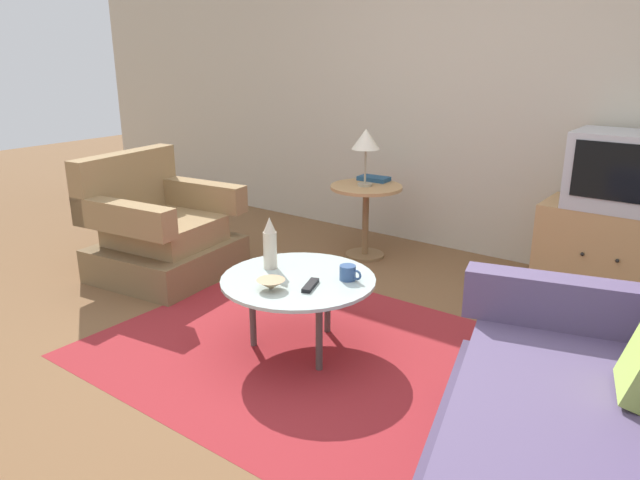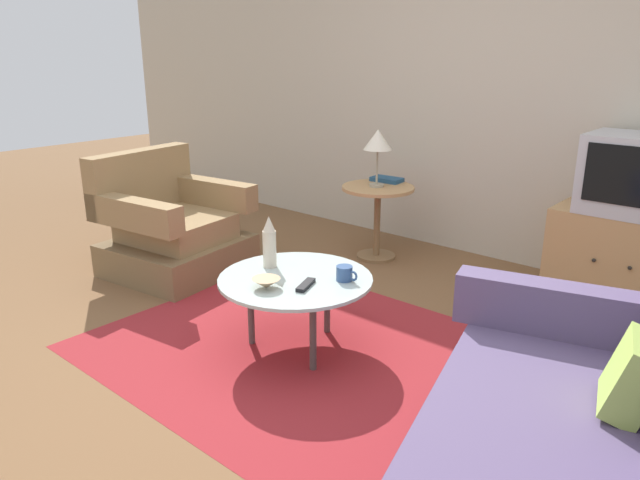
# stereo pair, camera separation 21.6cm
# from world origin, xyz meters

# --- Properties ---
(ground_plane) EXTENTS (16.00, 16.00, 0.00)m
(ground_plane) POSITION_xyz_m (0.00, 0.00, 0.00)
(ground_plane) COLOR brown
(back_wall) EXTENTS (9.00, 0.12, 2.70)m
(back_wall) POSITION_xyz_m (0.00, 2.25, 1.35)
(back_wall) COLOR #BCB29E
(back_wall) RESTS_ON ground
(area_rug) EXTENTS (2.10, 1.80, 0.00)m
(area_rug) POSITION_xyz_m (-0.08, 0.11, 0.00)
(area_rug) COLOR maroon
(area_rug) RESTS_ON ground
(armchair) EXTENTS (0.93, 0.97, 0.86)m
(armchair) POSITION_xyz_m (-1.60, 0.41, 0.30)
(armchair) COLOR brown
(armchair) RESTS_ON ground
(couch) EXTENTS (1.33, 1.95, 0.92)m
(couch) POSITION_xyz_m (1.50, -0.42, 0.30)
(couch) COLOR #4B3E5C
(couch) RESTS_ON ground
(coffee_table) EXTENTS (0.82, 0.82, 0.41)m
(coffee_table) POSITION_xyz_m (-0.08, 0.12, 0.38)
(coffee_table) COLOR #B2C6C1
(coffee_table) RESTS_ON ground
(side_table) EXTENTS (0.55, 0.55, 0.57)m
(side_table) POSITION_xyz_m (-0.61, 1.60, 0.42)
(side_table) COLOR tan
(side_table) RESTS_ON ground
(tv_stand) EXTENTS (0.85, 0.49, 0.60)m
(tv_stand) POSITION_xyz_m (1.07, 1.92, 0.30)
(tv_stand) COLOR tan
(tv_stand) RESTS_ON ground
(television) EXTENTS (0.57, 0.46, 0.48)m
(television) POSITION_xyz_m (1.07, 1.91, 0.84)
(television) COLOR #B7B7BC
(television) RESTS_ON tv_stand
(table_lamp) EXTENTS (0.21, 0.21, 0.43)m
(table_lamp) POSITION_xyz_m (-0.62, 1.59, 0.91)
(table_lamp) COLOR #9E937A
(table_lamp) RESTS_ON side_table
(vase) EXTENTS (0.08, 0.08, 0.29)m
(vase) POSITION_xyz_m (-0.30, 0.14, 0.55)
(vase) COLOR beige
(vase) RESTS_ON coffee_table
(mug) EXTENTS (0.13, 0.09, 0.08)m
(mug) POSITION_xyz_m (0.14, 0.25, 0.45)
(mug) COLOR #335184
(mug) RESTS_ON coffee_table
(bowl) EXTENTS (0.15, 0.15, 0.05)m
(bowl) POSITION_xyz_m (-0.09, -0.09, 0.44)
(bowl) COLOR tan
(bowl) RESTS_ON coffee_table
(tv_remote_dark) EXTENTS (0.10, 0.17, 0.02)m
(tv_remote_dark) POSITION_xyz_m (0.05, 0.05, 0.42)
(tv_remote_dark) COLOR black
(tv_remote_dark) RESTS_ON coffee_table
(book) EXTENTS (0.25, 0.15, 0.03)m
(book) POSITION_xyz_m (-0.66, 1.78, 0.59)
(book) COLOR navy
(book) RESTS_ON side_table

